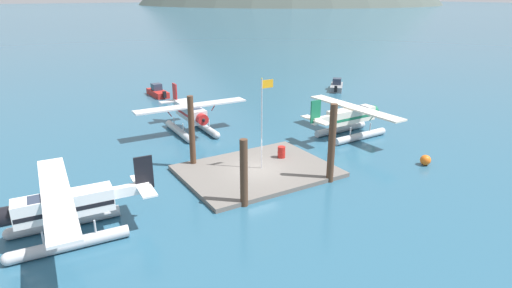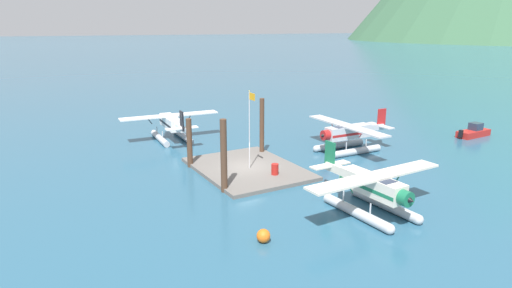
{
  "view_description": "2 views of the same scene",
  "coord_description": "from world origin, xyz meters",
  "px_view_note": "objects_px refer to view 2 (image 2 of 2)",
  "views": [
    {
      "loc": [
        -14.62,
        -24.07,
        12.16
      ],
      "look_at": [
        -0.06,
        0.04,
        2.2
      ],
      "focal_mm": 29.96,
      "sensor_mm": 36.0,
      "label": 1
    },
    {
      "loc": [
        30.57,
        -16.45,
        11.73
      ],
      "look_at": [
        -1.76,
        1.83,
        1.64
      ],
      "focal_mm": 30.41,
      "sensor_mm": 36.0,
      "label": 2
    }
  ],
  "objects_px": {
    "boat_red_open_north": "(474,132)",
    "mooring_buoy": "(263,236)",
    "fuel_drum": "(275,169)",
    "flagpole": "(250,121)",
    "seaplane_white_port_aft": "(171,125)",
    "seaplane_silver_bow_centre": "(348,136)",
    "seaplane_cream_stbd_fwd": "(372,190)"
  },
  "relations": [
    {
      "from": "mooring_buoy",
      "to": "seaplane_silver_bow_centre",
      "type": "relative_size",
      "value": 0.08
    },
    {
      "from": "mooring_buoy",
      "to": "seaplane_cream_stbd_fwd",
      "type": "distance_m",
      "value": 8.18
    },
    {
      "from": "flagpole",
      "to": "seaplane_white_port_aft",
      "type": "distance_m",
      "value": 13.9
    },
    {
      "from": "flagpole",
      "to": "seaplane_cream_stbd_fwd",
      "type": "relative_size",
      "value": 0.63
    },
    {
      "from": "flagpole",
      "to": "seaplane_cream_stbd_fwd",
      "type": "distance_m",
      "value": 11.74
    },
    {
      "from": "seaplane_white_port_aft",
      "to": "seaplane_cream_stbd_fwd",
      "type": "bearing_deg",
      "value": 11.75
    },
    {
      "from": "mooring_buoy",
      "to": "seaplane_silver_bow_centre",
      "type": "bearing_deg",
      "value": 125.87
    },
    {
      "from": "fuel_drum",
      "to": "mooring_buoy",
      "type": "height_order",
      "value": "fuel_drum"
    },
    {
      "from": "fuel_drum",
      "to": "seaplane_cream_stbd_fwd",
      "type": "height_order",
      "value": "seaplane_cream_stbd_fwd"
    },
    {
      "from": "fuel_drum",
      "to": "seaplane_white_port_aft",
      "type": "height_order",
      "value": "seaplane_white_port_aft"
    },
    {
      "from": "fuel_drum",
      "to": "flagpole",
      "type": "bearing_deg",
      "value": -156.63
    },
    {
      "from": "flagpole",
      "to": "boat_red_open_north",
      "type": "height_order",
      "value": "flagpole"
    },
    {
      "from": "seaplane_silver_bow_centre",
      "to": "seaplane_cream_stbd_fwd",
      "type": "height_order",
      "value": "same"
    },
    {
      "from": "fuel_drum",
      "to": "seaplane_white_port_aft",
      "type": "distance_m",
      "value": 16.08
    },
    {
      "from": "seaplane_white_port_aft",
      "to": "boat_red_open_north",
      "type": "xyz_separation_m",
      "value": [
        14.93,
        29.64,
        -1.09
      ]
    },
    {
      "from": "flagpole",
      "to": "mooring_buoy",
      "type": "distance_m",
      "value": 12.86
    },
    {
      "from": "flagpole",
      "to": "boat_red_open_north",
      "type": "xyz_separation_m",
      "value": [
        1.49,
        27.41,
        -3.84
      ]
    },
    {
      "from": "fuel_drum",
      "to": "seaplane_white_port_aft",
      "type": "bearing_deg",
      "value": -168.4
    },
    {
      "from": "fuel_drum",
      "to": "seaplane_silver_bow_centre",
      "type": "relative_size",
      "value": 0.08
    },
    {
      "from": "seaplane_white_port_aft",
      "to": "boat_red_open_north",
      "type": "distance_m",
      "value": 33.21
    },
    {
      "from": "fuel_drum",
      "to": "seaplane_cream_stbd_fwd",
      "type": "bearing_deg",
      "value": 12.04
    },
    {
      "from": "boat_red_open_north",
      "to": "seaplane_silver_bow_centre",
      "type": "bearing_deg",
      "value": -97.91
    },
    {
      "from": "flagpole",
      "to": "seaplane_white_port_aft",
      "type": "height_order",
      "value": "flagpole"
    },
    {
      "from": "flagpole",
      "to": "mooring_buoy",
      "type": "bearing_deg",
      "value": -25.28
    },
    {
      "from": "flagpole",
      "to": "mooring_buoy",
      "type": "relative_size",
      "value": 8.3
    },
    {
      "from": "boat_red_open_north",
      "to": "mooring_buoy",
      "type": "bearing_deg",
      "value": -73.63
    },
    {
      "from": "seaplane_silver_bow_centre",
      "to": "boat_red_open_north",
      "type": "relative_size",
      "value": 2.13
    },
    {
      "from": "fuel_drum",
      "to": "mooring_buoy",
      "type": "xyz_separation_m",
      "value": [
        8.79,
        -6.22,
        -0.35
      ]
    },
    {
      "from": "flagpole",
      "to": "fuel_drum",
      "type": "distance_m",
      "value": 4.37
    },
    {
      "from": "mooring_buoy",
      "to": "flagpole",
      "type": "bearing_deg",
      "value": 154.72
    },
    {
      "from": "seaplane_cream_stbd_fwd",
      "to": "boat_red_open_north",
      "type": "relative_size",
      "value": 2.13
    },
    {
      "from": "mooring_buoy",
      "to": "boat_red_open_north",
      "type": "height_order",
      "value": "boat_red_open_north"
    }
  ]
}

